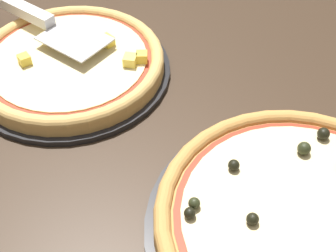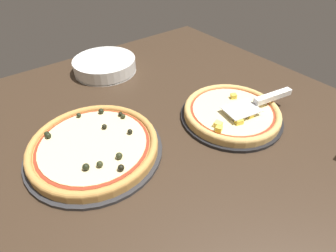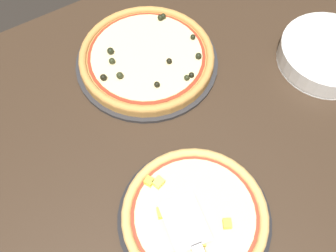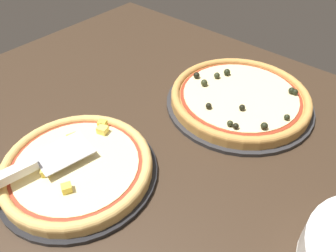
% 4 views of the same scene
% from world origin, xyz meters
% --- Properties ---
extents(ground_plane, '(1.35, 1.20, 0.04)m').
position_xyz_m(ground_plane, '(0.00, 0.00, -0.02)').
color(ground_plane, '#38281C').
extents(pizza_pan_front, '(0.33, 0.33, 0.01)m').
position_xyz_m(pizza_pan_front, '(-0.07, -0.14, 0.01)').
color(pizza_pan_front, black).
rests_on(pizza_pan_front, ground_plane).
extents(pizza_front, '(0.31, 0.31, 0.04)m').
position_xyz_m(pizza_front, '(-0.07, -0.14, 0.03)').
color(pizza_front, '#DBAD60').
rests_on(pizza_front, pizza_pan_front).
extents(pizza_pan_back, '(0.38, 0.38, 0.01)m').
position_xyz_m(pizza_pan_back, '(0.06, 0.28, 0.01)').
color(pizza_pan_back, '#2D2D30').
rests_on(pizza_pan_back, ground_plane).
extents(pizza_back, '(0.36, 0.36, 0.04)m').
position_xyz_m(pizza_back, '(0.06, 0.28, 0.03)').
color(pizza_back, '#C68E47').
rests_on(pizza_back, pizza_pan_back).
extents(serving_spatula, '(0.10, 0.26, 0.02)m').
position_xyz_m(serving_spatula, '(-0.12, -0.24, 0.06)').
color(serving_spatula, '#B7B7BC').
rests_on(serving_spatula, pizza_front).
extents(plate_stack, '(0.26, 0.26, 0.06)m').
position_xyz_m(plate_stack, '(0.47, 0.04, 0.03)').
color(plate_stack, white).
rests_on(plate_stack, ground_plane).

